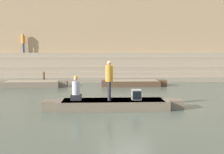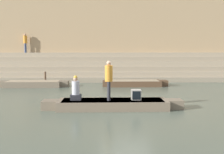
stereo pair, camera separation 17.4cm
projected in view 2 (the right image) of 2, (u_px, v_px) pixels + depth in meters
ground_plane at (126, 105)px, 12.57m from camera, size 120.00×120.00×0.00m
ghat_steps at (116, 70)px, 22.77m from camera, size 36.00×3.49×2.32m
back_wall at (116, 28)px, 24.21m from camera, size 34.20×1.28×9.15m
rowboat_main at (113, 104)px, 11.73m from camera, size 6.25×1.38×0.41m
person_standing at (109, 78)px, 11.54m from camera, size 0.34×0.34×1.75m
person_rowing at (76, 90)px, 11.66m from camera, size 0.48×0.37×1.10m
tv_set at (136, 95)px, 11.76m from camera, size 0.44×0.39×0.45m
moored_boat_shore at (33, 84)px, 18.50m from camera, size 5.00×1.32×0.40m
moored_boat_distant at (135, 83)px, 18.81m from camera, size 4.66×1.32×0.40m
mooring_post at (45, 78)px, 19.56m from camera, size 0.15×0.15×0.96m
person_on_steps at (25, 42)px, 23.25m from camera, size 0.32×0.32×1.69m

